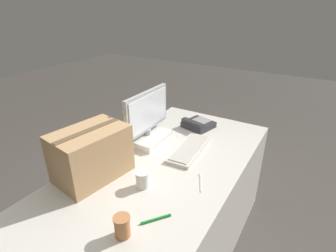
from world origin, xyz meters
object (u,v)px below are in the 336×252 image
(desk_phone, at_px, (198,124))
(cardboard_box, at_px, (91,154))
(paper_cup_left, at_px, (122,226))
(paper_cup_right, at_px, (142,179))
(keyboard, at_px, (190,149))
(pen_marker, at_px, (156,219))
(spoon, at_px, (200,179))
(monitor, at_px, (147,124))

(desk_phone, xyz_separation_m, cardboard_box, (-0.90, 0.24, 0.12))
(paper_cup_left, bearing_deg, paper_cup_right, 21.52)
(keyboard, bearing_deg, desk_phone, 12.61)
(keyboard, relative_size, paper_cup_right, 4.75)
(pen_marker, bearing_deg, desk_phone, -128.51)
(desk_phone, height_order, spoon, desk_phone)
(keyboard, distance_m, paper_cup_left, 0.79)
(keyboard, xyz_separation_m, pen_marker, (-0.64, -0.15, -0.01))
(paper_cup_left, bearing_deg, spoon, -12.76)
(pen_marker, bearing_deg, cardboard_box, -64.99)
(desk_phone, distance_m, cardboard_box, 0.94)
(desk_phone, distance_m, pen_marker, 1.04)
(paper_cup_left, height_order, cardboard_box, cardboard_box)
(monitor, xyz_separation_m, keyboard, (0.02, -0.33, -0.12))
(monitor, height_order, cardboard_box, monitor)
(paper_cup_left, bearing_deg, keyboard, 5.50)
(desk_phone, height_order, pen_marker, desk_phone)
(paper_cup_left, distance_m, spoon, 0.55)
(pen_marker, bearing_deg, spoon, -149.91)
(keyboard, height_order, pen_marker, keyboard)
(paper_cup_right, relative_size, cardboard_box, 0.21)
(monitor, relative_size, spoon, 2.87)
(cardboard_box, bearing_deg, paper_cup_left, -120.59)
(monitor, distance_m, paper_cup_right, 0.54)
(keyboard, xyz_separation_m, desk_phone, (0.36, 0.11, 0.01))
(paper_cup_left, height_order, paper_cup_right, paper_cup_left)
(monitor, xyz_separation_m, cardboard_box, (-0.51, 0.02, 0.01))
(paper_cup_right, bearing_deg, spoon, -47.94)
(desk_phone, bearing_deg, pen_marker, -150.78)
(cardboard_box, relative_size, pen_marker, 3.48)
(spoon, height_order, pen_marker, pen_marker)
(desk_phone, distance_m, paper_cup_right, 0.84)
(monitor, distance_m, cardboard_box, 0.51)
(spoon, bearing_deg, desk_phone, 0.27)
(paper_cup_left, height_order, spoon, paper_cup_left)
(desk_phone, bearing_deg, paper_cup_left, -156.12)
(spoon, bearing_deg, keyboard, 11.59)
(desk_phone, relative_size, cardboard_box, 0.58)
(paper_cup_right, bearing_deg, paper_cup_left, -158.48)
(monitor, xyz_separation_m, spoon, (-0.23, -0.53, -0.13))
(monitor, relative_size, paper_cup_right, 4.97)
(keyboard, bearing_deg, pen_marker, -171.09)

